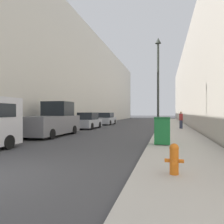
{
  "coord_description": "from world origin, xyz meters",
  "views": [
    {
      "loc": [
        4.76,
        -4.12,
        1.65
      ],
      "look_at": [
        -0.52,
        17.24,
        1.66
      ],
      "focal_mm": 35.0,
      "sensor_mm": 36.0,
      "label": 1
    }
  ],
  "objects_px": {
    "lamppost": "(158,81)",
    "pedestrian_on_sidewalk": "(181,120)",
    "pickup_truck": "(53,122)",
    "parked_sedan_near": "(88,121)",
    "trash_bin": "(162,130)",
    "parked_sedan_far": "(106,119)",
    "fire_hydrant": "(174,158)"
  },
  "relations": [
    {
      "from": "parked_sedan_near",
      "to": "lamppost",
      "type": "bearing_deg",
      "value": -44.01
    },
    {
      "from": "trash_bin",
      "to": "pedestrian_on_sidewalk",
      "type": "relative_size",
      "value": 0.82
    },
    {
      "from": "fire_hydrant",
      "to": "parked_sedan_far",
      "type": "distance_m",
      "value": 23.56
    },
    {
      "from": "lamppost",
      "to": "parked_sedan_near",
      "type": "relative_size",
      "value": 1.48
    },
    {
      "from": "lamppost",
      "to": "parked_sedan_near",
      "type": "distance_m",
      "value": 10.33
    },
    {
      "from": "pickup_truck",
      "to": "fire_hydrant",
      "type": "bearing_deg",
      "value": -46.55
    },
    {
      "from": "trash_bin",
      "to": "parked_sedan_near",
      "type": "bearing_deg",
      "value": 125.86
    },
    {
      "from": "parked_sedan_far",
      "to": "pedestrian_on_sidewalk",
      "type": "xyz_separation_m",
      "value": [
        9.0,
        -6.76,
        0.2
      ]
    },
    {
      "from": "lamppost",
      "to": "parked_sedan_near",
      "type": "height_order",
      "value": "lamppost"
    },
    {
      "from": "lamppost",
      "to": "pedestrian_on_sidewalk",
      "type": "xyz_separation_m",
      "value": [
        1.82,
        7.12,
        -2.66
      ]
    },
    {
      "from": "parked_sedan_near",
      "to": "pedestrian_on_sidewalk",
      "type": "relative_size",
      "value": 2.65
    },
    {
      "from": "parked_sedan_far",
      "to": "pickup_truck",
      "type": "bearing_deg",
      "value": -90.08
    },
    {
      "from": "parked_sedan_far",
      "to": "pedestrian_on_sidewalk",
      "type": "relative_size",
      "value": 2.72
    },
    {
      "from": "trash_bin",
      "to": "pickup_truck",
      "type": "distance_m",
      "value": 8.23
    },
    {
      "from": "trash_bin",
      "to": "pedestrian_on_sidewalk",
      "type": "bearing_deg",
      "value": 81.8
    },
    {
      "from": "parked_sedan_near",
      "to": "parked_sedan_far",
      "type": "bearing_deg",
      "value": 90.41
    },
    {
      "from": "fire_hydrant",
      "to": "parked_sedan_near",
      "type": "distance_m",
      "value": 17.11
    },
    {
      "from": "pickup_truck",
      "to": "trash_bin",
      "type": "bearing_deg",
      "value": -24.17
    },
    {
      "from": "lamppost",
      "to": "pedestrian_on_sidewalk",
      "type": "relative_size",
      "value": 3.92
    },
    {
      "from": "fire_hydrant",
      "to": "parked_sedan_near",
      "type": "xyz_separation_m",
      "value": [
        -7.8,
        15.23,
        0.19
      ]
    },
    {
      "from": "pickup_truck",
      "to": "parked_sedan_far",
      "type": "height_order",
      "value": "pickup_truck"
    },
    {
      "from": "fire_hydrant",
      "to": "parked_sedan_far",
      "type": "height_order",
      "value": "parked_sedan_far"
    },
    {
      "from": "trash_bin",
      "to": "pedestrian_on_sidewalk",
      "type": "distance_m",
      "value": 10.62
    },
    {
      "from": "fire_hydrant",
      "to": "lamppost",
      "type": "height_order",
      "value": "lamppost"
    },
    {
      "from": "trash_bin",
      "to": "parked_sedan_near",
      "type": "xyz_separation_m",
      "value": [
        -7.44,
        10.29,
        -0.07
      ]
    },
    {
      "from": "pickup_truck",
      "to": "parked_sedan_far",
      "type": "bearing_deg",
      "value": 89.92
    },
    {
      "from": "parked_sedan_far",
      "to": "trash_bin",
      "type": "bearing_deg",
      "value": -66.57
    },
    {
      "from": "pickup_truck",
      "to": "lamppost",
      "type": "bearing_deg",
      "value": 0.2
    },
    {
      "from": "parked_sedan_far",
      "to": "pedestrian_on_sidewalk",
      "type": "distance_m",
      "value": 11.26
    },
    {
      "from": "fire_hydrant",
      "to": "pedestrian_on_sidewalk",
      "type": "distance_m",
      "value": 15.5
    },
    {
      "from": "parked_sedan_near",
      "to": "pickup_truck",
      "type": "bearing_deg",
      "value": -90.57
    },
    {
      "from": "fire_hydrant",
      "to": "parked_sedan_far",
      "type": "relative_size",
      "value": 0.18
    }
  ]
}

